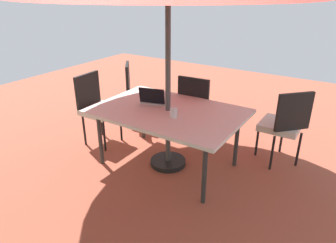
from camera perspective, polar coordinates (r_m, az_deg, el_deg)
ground_plane at (r=3.95m, az=-0.00°, el=-7.94°), size 10.00×10.00×0.02m
dining_table at (r=3.63m, az=-0.00°, el=1.41°), size 1.72×1.16×0.73m
chair_south at (r=4.28m, az=5.40°, el=2.98°), size 0.46×0.47×0.98m
chair_southeast at (r=4.91m, az=-5.57°, el=5.71°), size 0.58×0.58×0.98m
chair_southwest at (r=3.97m, az=20.59°, el=-0.25°), size 0.59×0.59×0.98m
chair_east at (r=4.37m, az=-12.90°, el=2.90°), size 0.47×0.46×0.98m
laptop at (r=3.83m, az=-2.63°, el=4.11°), size 0.37×0.32×0.21m
cup at (r=3.40m, az=1.08°, el=1.74°), size 0.08×0.08×0.12m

